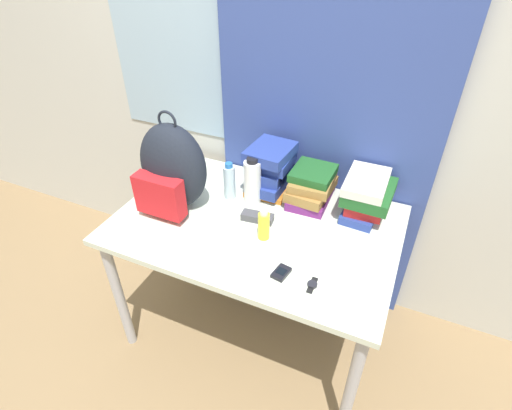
% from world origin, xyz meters
% --- Properties ---
extents(ground_plane, '(12.00, 12.00, 0.00)m').
position_xyz_m(ground_plane, '(0.00, 0.00, 0.00)').
color(ground_plane, '#8C704C').
extents(wall_back, '(6.00, 0.06, 2.50)m').
position_xyz_m(wall_back, '(-0.00, 0.94, 1.25)').
color(wall_back, beige).
rests_on(wall_back, ground_plane).
extents(curtain_blue, '(1.11, 0.04, 2.50)m').
position_xyz_m(curtain_blue, '(0.16, 0.89, 1.25)').
color(curtain_blue, '#384C93').
rests_on(curtain_blue, ground_plane).
extents(desk, '(1.30, 0.86, 0.77)m').
position_xyz_m(desk, '(0.00, 0.43, 0.69)').
color(desk, silver).
rests_on(desk, ground_plane).
extents(backpack, '(0.33, 0.28, 0.49)m').
position_xyz_m(backpack, '(-0.41, 0.40, 0.98)').
color(backpack, '#1E232D').
rests_on(backpack, desk).
extents(book_stack_left, '(0.22, 0.28, 0.25)m').
position_xyz_m(book_stack_left, '(-0.04, 0.71, 0.90)').
color(book_stack_left, orange).
rests_on(book_stack_left, desk).
extents(book_stack_center, '(0.21, 0.29, 0.18)m').
position_xyz_m(book_stack_center, '(0.18, 0.70, 0.86)').
color(book_stack_center, '#6B2370').
rests_on(book_stack_center, desk).
extents(book_stack_right, '(0.22, 0.29, 0.19)m').
position_xyz_m(book_stack_right, '(0.44, 0.71, 0.88)').
color(book_stack_right, navy).
rests_on(book_stack_right, desk).
extents(water_bottle, '(0.06, 0.06, 0.20)m').
position_xyz_m(water_bottle, '(-0.20, 0.56, 0.87)').
color(water_bottle, silver).
rests_on(water_bottle, desk).
extents(sports_bottle, '(0.08, 0.08, 0.25)m').
position_xyz_m(sports_bottle, '(-0.08, 0.58, 0.89)').
color(sports_bottle, white).
rests_on(sports_bottle, desk).
extents(sunscreen_bottle, '(0.05, 0.05, 0.15)m').
position_xyz_m(sunscreen_bottle, '(0.07, 0.34, 0.84)').
color(sunscreen_bottle, yellow).
rests_on(sunscreen_bottle, desk).
extents(cell_phone, '(0.07, 0.09, 0.02)m').
position_xyz_m(cell_phone, '(0.23, 0.17, 0.78)').
color(cell_phone, black).
rests_on(cell_phone, desk).
extents(sunglasses_case, '(0.16, 0.07, 0.04)m').
position_xyz_m(sunglasses_case, '(0.00, 0.45, 0.79)').
color(sunglasses_case, '#47474C').
rests_on(sunglasses_case, desk).
extents(wristwatch, '(0.04, 0.09, 0.01)m').
position_xyz_m(wristwatch, '(0.36, 0.16, 0.78)').
color(wristwatch, black).
rests_on(wristwatch, desk).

